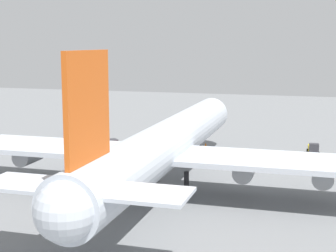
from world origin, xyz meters
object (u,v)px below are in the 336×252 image
Objects in this scene: safety_cone_nose at (206,144)px; cargo_airplane at (167,144)px; cargo_loader at (114,145)px; baggage_tug at (75,129)px; fuel_truck at (313,149)px.

cargo_airplane is at bearing -178.11° from safety_cone_nose.
safety_cone_nose is at bearing 1.89° from cargo_airplane.
safety_cone_nose is at bearing -60.64° from cargo_loader.
cargo_airplane is at bearing -141.97° from cargo_loader.
safety_cone_nose is (-5.59, -32.06, -0.78)m from baggage_tug.
cargo_loader is 7.32× the size of safety_cone_nose.
baggage_tug is 32.55m from safety_cone_nose.
cargo_airplane is at bearing 145.16° from fuel_truck.
cargo_airplane is 13.16× the size of baggage_tug.
safety_cone_nose is at bearing 83.55° from fuel_truck.
fuel_truck is at bearing -96.45° from safety_cone_nose.
fuel_truck is at bearing -79.75° from cargo_loader.
cargo_loader is at bearing 100.25° from fuel_truck.
cargo_airplane reaches higher than safety_cone_nose.
fuel_truck reaches higher than cargo_loader.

